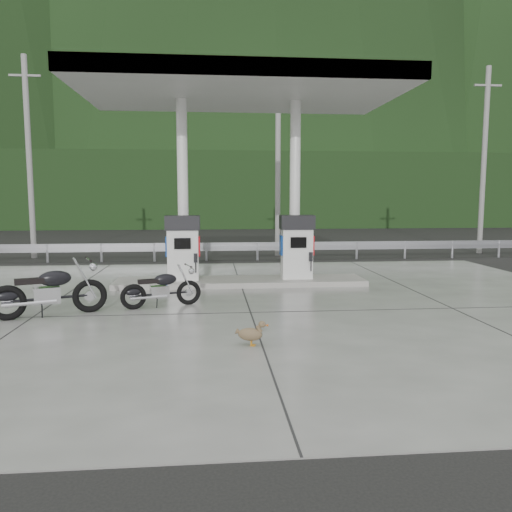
{
  "coord_description": "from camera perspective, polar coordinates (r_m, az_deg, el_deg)",
  "views": [
    {
      "loc": [
        -0.84,
        -11.41,
        2.48
      ],
      "look_at": [
        0.3,
        1.0,
        1.0
      ],
      "focal_mm": 35.0,
      "sensor_mm": 36.0,
      "label": 1
    }
  ],
  "objects": [
    {
      "name": "motorcycle_left",
      "position": [
        11.18,
        -22.51,
        -3.8
      ],
      "size": [
        2.25,
        1.42,
        1.02
      ],
      "primitive_type": null,
      "rotation": [
        0.0,
        0.0,
        0.37
      ],
      "color": "black",
      "rests_on": "forecourt_apron"
    },
    {
      "name": "utility_pole_a",
      "position": [
        22.15,
        -24.5,
        10.1
      ],
      "size": [
        0.22,
        0.22,
        8.0
      ],
      "primitive_type": "cylinder",
      "color": "gray",
      "rests_on": "ground"
    },
    {
      "name": "utility_pole_c",
      "position": [
        24.08,
        24.6,
        9.78
      ],
      "size": [
        0.22,
        0.22,
        8.0
      ],
      "primitive_type": "cylinder",
      "color": "gray",
      "rests_on": "ground"
    },
    {
      "name": "canopy_column_right",
      "position": [
        14.52,
        4.46,
        7.5
      ],
      "size": [
        0.3,
        0.3,
        5.0
      ],
      "primitive_type": "cylinder",
      "color": "white",
      "rests_on": "pump_island"
    },
    {
      "name": "guardrail",
      "position": [
        19.51,
        -2.76,
        1.55
      ],
      "size": [
        26.0,
        0.16,
        1.42
      ],
      "primitive_type": null,
      "color": "#98999F",
      "rests_on": "ground"
    },
    {
      "name": "duck",
      "position": [
        8.4,
        -0.68,
        -8.97
      ],
      "size": [
        0.52,
        0.27,
        0.36
      ],
      "primitive_type": null,
      "rotation": [
        0.0,
        0.0,
        -0.26
      ],
      "color": "brown",
      "rests_on": "forecourt_apron"
    },
    {
      "name": "tree_band",
      "position": [
        41.42,
        -4.13,
        7.46
      ],
      "size": [
        80.0,
        6.0,
        6.0
      ],
      "primitive_type": "cube",
      "color": "black",
      "rests_on": "ground"
    },
    {
      "name": "forested_hills",
      "position": [
        71.46,
        -4.59,
        4.75
      ],
      "size": [
        100.0,
        40.0,
        140.0
      ],
      "primitive_type": null,
      "color": "black",
      "rests_on": "ground"
    },
    {
      "name": "ground",
      "position": [
        11.71,
        -1.02,
        -5.46
      ],
      "size": [
        160.0,
        160.0,
        0.0
      ],
      "primitive_type": "plane",
      "color": "black",
      "rests_on": "ground"
    },
    {
      "name": "road",
      "position": [
        23.06,
        -3.13,
        0.59
      ],
      "size": [
        60.0,
        7.0,
        0.01
      ],
      "primitive_type": "cube",
      "color": "black",
      "rests_on": "ground"
    },
    {
      "name": "forecourt_apron",
      "position": [
        11.7,
        -1.02,
        -5.41
      ],
      "size": [
        18.0,
        14.0,
        0.02
      ],
      "primitive_type": "cube",
      "color": "slate",
      "rests_on": "ground"
    },
    {
      "name": "utility_pole_b",
      "position": [
        21.16,
        2.52,
        10.88
      ],
      "size": [
        0.22,
        0.22,
        8.0
      ],
      "primitive_type": "cylinder",
      "color": "gray",
      "rests_on": "ground"
    },
    {
      "name": "canopy_roof",
      "position": [
        14.23,
        -1.85,
        18.48
      ],
      "size": [
        8.5,
        5.0,
        0.4
      ],
      "primitive_type": "cube",
      "color": "beige",
      "rests_on": "canopy_column_left"
    },
    {
      "name": "pump_island",
      "position": [
        14.14,
        -1.77,
        -2.94
      ],
      "size": [
        7.0,
        1.4,
        0.15
      ],
      "primitive_type": "cube",
      "color": "gray",
      "rests_on": "forecourt_apron"
    },
    {
      "name": "motorcycle_right",
      "position": [
        11.4,
        -10.74,
        -3.74
      ],
      "size": [
        1.78,
        1.03,
        0.8
      ],
      "primitive_type": null,
      "rotation": [
        0.0,
        0.0,
        0.31
      ],
      "color": "black",
      "rests_on": "forecourt_apron"
    },
    {
      "name": "gas_pump_left",
      "position": [
        14.0,
        -8.34,
        0.92
      ],
      "size": [
        0.95,
        0.55,
        1.8
      ],
      "primitive_type": null,
      "color": "silver",
      "rests_on": "pump_island"
    },
    {
      "name": "canopy_column_left",
      "position": [
        14.33,
        -8.36,
        7.46
      ],
      "size": [
        0.3,
        0.3,
        5.0
      ],
      "primitive_type": "cylinder",
      "color": "white",
      "rests_on": "pump_island"
    },
    {
      "name": "gas_pump_right",
      "position": [
        14.19,
        4.68,
        1.05
      ],
      "size": [
        0.95,
        0.55,
        1.8
      ],
      "primitive_type": null,
      "color": "silver",
      "rests_on": "pump_island"
    }
  ]
}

